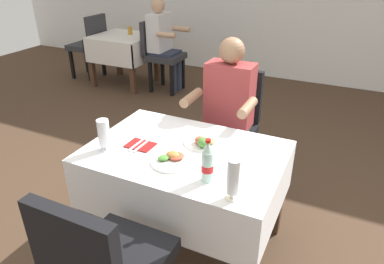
{
  "coord_description": "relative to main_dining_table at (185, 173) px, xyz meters",
  "views": [
    {
      "loc": [
        0.73,
        -1.64,
        1.81
      ],
      "look_at": [
        -0.1,
        0.12,
        0.8
      ],
      "focal_mm": 32.98,
      "sensor_mm": 36.0,
      "label": 1
    }
  ],
  "objects": [
    {
      "name": "ground_plane",
      "position": [
        0.1,
        -0.02,
        -0.55
      ],
      "size": [
        11.0,
        11.0,
        0.0
      ],
      "primitive_type": "plane",
      "color": "#473323"
    },
    {
      "name": "main_dining_table",
      "position": [
        0.0,
        0.0,
        0.0
      ],
      "size": [
        1.19,
        0.82,
        0.72
      ],
      "color": "white",
      "rests_on": "ground"
    },
    {
      "name": "chair_far_diner_seat",
      "position": [
        0.0,
        0.8,
        0.0
      ],
      "size": [
        0.44,
        0.5,
        0.97
      ],
      "color": "black",
      "rests_on": "ground"
    },
    {
      "name": "chair_near_camera_side",
      "position": [
        -0.0,
        -0.8,
        0.0
      ],
      "size": [
        0.44,
        0.5,
        0.97
      ],
      "color": "black",
      "rests_on": "ground"
    },
    {
      "name": "seated_diner_far",
      "position": [
        0.01,
        0.7,
        0.16
      ],
      "size": [
        0.5,
        0.46,
        1.26
      ],
      "color": "#282D42",
      "rests_on": "ground"
    },
    {
      "name": "plate_near_camera",
      "position": [
        -0.01,
        -0.15,
        0.18
      ],
      "size": [
        0.23,
        0.23,
        0.05
      ],
      "color": "white",
      "rests_on": "main_dining_table"
    },
    {
      "name": "plate_far_diner",
      "position": [
        0.07,
        0.11,
        0.19
      ],
      "size": [
        0.22,
        0.22,
        0.07
      ],
      "color": "white",
      "rests_on": "main_dining_table"
    },
    {
      "name": "beer_glass_left",
      "position": [
        0.42,
        -0.32,
        0.29
      ],
      "size": [
        0.07,
        0.07,
        0.22
      ],
      "color": "white",
      "rests_on": "main_dining_table"
    },
    {
      "name": "beer_glass_middle",
      "position": [
        -0.44,
        -0.2,
        0.27
      ],
      "size": [
        0.07,
        0.07,
        0.2
      ],
      "color": "white",
      "rests_on": "main_dining_table"
    },
    {
      "name": "cola_bottle_primary",
      "position": [
        0.25,
        -0.23,
        0.28
      ],
      "size": [
        0.06,
        0.06,
        0.25
      ],
      "color": "silver",
      "rests_on": "main_dining_table"
    },
    {
      "name": "napkin_cutlery_set",
      "position": [
        -0.28,
        -0.07,
        0.17
      ],
      "size": [
        0.17,
        0.19,
        0.01
      ],
      "color": "maroon",
      "rests_on": "main_dining_table"
    },
    {
      "name": "background_dining_table",
      "position": [
        -2.29,
        2.57,
        -0.02
      ],
      "size": [
        0.83,
        0.77,
        0.72
      ],
      "color": "white",
      "rests_on": "ground"
    },
    {
      "name": "background_chair_left",
      "position": [
        -2.91,
        2.57,
        0.0
      ],
      "size": [
        0.5,
        0.44,
        0.97
      ],
      "color": "#2D2D33",
      "rests_on": "ground"
    },
    {
      "name": "background_chair_right",
      "position": [
        -1.66,
        2.57,
        0.0
      ],
      "size": [
        0.5,
        0.44,
        0.97
      ],
      "color": "#2D2D33",
      "rests_on": "ground"
    },
    {
      "name": "background_patron",
      "position": [
        -1.61,
        2.57,
        0.16
      ],
      "size": [
        0.46,
        0.5,
        1.26
      ],
      "color": "#282D42",
      "rests_on": "ground"
    },
    {
      "name": "background_table_tumbler",
      "position": [
        -2.22,
        2.67,
        0.22
      ],
      "size": [
        0.06,
        0.06,
        0.11
      ],
      "primitive_type": "cylinder",
      "color": "#C68928",
      "rests_on": "background_dining_table"
    }
  ]
}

